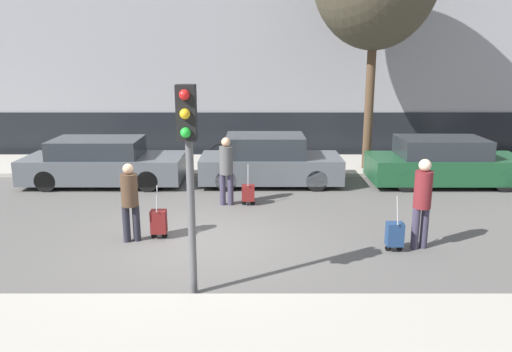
{
  "coord_description": "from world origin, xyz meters",
  "views": [
    {
      "loc": [
        1.17,
        -9.6,
        3.75
      ],
      "look_at": [
        1.15,
        1.8,
        0.95
      ],
      "focal_mm": 35.0,
      "sensor_mm": 36.0,
      "label": 1
    }
  ],
  "objects_px": {
    "trolley_left": "(160,222)",
    "pedestrian_right": "(423,198)",
    "parked_car_2": "(446,163)",
    "pedestrian_left": "(131,198)",
    "trolley_right": "(396,234)",
    "parked_car_1": "(270,162)",
    "traffic_light": "(189,149)",
    "pedestrian_center": "(227,167)",
    "parked_car_0": "(104,163)",
    "parked_bicycle": "(236,154)",
    "trolley_center": "(249,193)"
  },
  "relations": [
    {
      "from": "parked_car_0",
      "to": "parked_car_1",
      "type": "relative_size",
      "value": 1.12
    },
    {
      "from": "pedestrian_center",
      "to": "parked_car_0",
      "type": "bearing_deg",
      "value": -26.66
    },
    {
      "from": "parked_car_0",
      "to": "traffic_light",
      "type": "xyz_separation_m",
      "value": [
        3.49,
        -7.05,
        1.75
      ]
    },
    {
      "from": "parked_car_1",
      "to": "parked_car_2",
      "type": "distance_m",
      "value": 5.13
    },
    {
      "from": "parked_car_1",
      "to": "trolley_right",
      "type": "bearing_deg",
      "value": -65.95
    },
    {
      "from": "parked_car_0",
      "to": "trolley_left",
      "type": "xyz_separation_m",
      "value": [
        2.47,
        -4.46,
        -0.28
      ]
    },
    {
      "from": "pedestrian_right",
      "to": "traffic_light",
      "type": "bearing_deg",
      "value": -169.93
    },
    {
      "from": "pedestrian_left",
      "to": "pedestrian_right",
      "type": "height_order",
      "value": "pedestrian_right"
    },
    {
      "from": "pedestrian_left",
      "to": "trolley_left",
      "type": "distance_m",
      "value": 0.79
    },
    {
      "from": "trolley_left",
      "to": "parked_bicycle",
      "type": "xyz_separation_m",
      "value": [
        1.33,
        6.59,
        0.13
      ]
    },
    {
      "from": "pedestrian_left",
      "to": "trolley_right",
      "type": "bearing_deg",
      "value": 156.77
    },
    {
      "from": "parked_bicycle",
      "to": "trolley_right",
      "type": "bearing_deg",
      "value": -65.07
    },
    {
      "from": "parked_car_1",
      "to": "traffic_light",
      "type": "height_order",
      "value": "traffic_light"
    },
    {
      "from": "trolley_left",
      "to": "parked_car_1",
      "type": "bearing_deg",
      "value": 61.8
    },
    {
      "from": "trolley_right",
      "to": "pedestrian_center",
      "type": "bearing_deg",
      "value": 138.2
    },
    {
      "from": "pedestrian_center",
      "to": "traffic_light",
      "type": "bearing_deg",
      "value": 89.54
    },
    {
      "from": "parked_car_2",
      "to": "trolley_left",
      "type": "bearing_deg",
      "value": -149.62
    },
    {
      "from": "parked_car_1",
      "to": "trolley_right",
      "type": "xyz_separation_m",
      "value": [
        2.31,
        -5.18,
        -0.33
      ]
    },
    {
      "from": "parked_car_0",
      "to": "trolley_right",
      "type": "relative_size",
      "value": 4.09
    },
    {
      "from": "trolley_right",
      "to": "parked_car_0",
      "type": "bearing_deg",
      "value": 144.3
    },
    {
      "from": "parked_car_1",
      "to": "pedestrian_left",
      "type": "relative_size",
      "value": 2.51
    },
    {
      "from": "parked_car_2",
      "to": "pedestrian_right",
      "type": "height_order",
      "value": "pedestrian_right"
    },
    {
      "from": "parked_car_1",
      "to": "trolley_left",
      "type": "distance_m",
      "value": 5.1
    },
    {
      "from": "parked_car_0",
      "to": "trolley_center",
      "type": "xyz_separation_m",
      "value": [
        4.29,
        -2.11,
        -0.32
      ]
    },
    {
      "from": "parked_car_0",
      "to": "trolley_right",
      "type": "height_order",
      "value": "parked_car_0"
    },
    {
      "from": "trolley_left",
      "to": "pedestrian_right",
      "type": "distance_m",
      "value": 5.32
    },
    {
      "from": "pedestrian_center",
      "to": "traffic_light",
      "type": "relative_size",
      "value": 0.52
    },
    {
      "from": "pedestrian_left",
      "to": "trolley_right",
      "type": "xyz_separation_m",
      "value": [
        5.24,
        -0.54,
        -0.58
      ]
    },
    {
      "from": "parked_car_1",
      "to": "parked_car_2",
      "type": "relative_size",
      "value": 0.92
    },
    {
      "from": "pedestrian_right",
      "to": "parked_bicycle",
      "type": "relative_size",
      "value": 1.02
    },
    {
      "from": "parked_car_2",
      "to": "trolley_center",
      "type": "relative_size",
      "value": 4.17
    },
    {
      "from": "trolley_left",
      "to": "trolley_center",
      "type": "height_order",
      "value": "trolley_left"
    },
    {
      "from": "parked_car_0",
      "to": "pedestrian_right",
      "type": "relative_size",
      "value": 2.54
    },
    {
      "from": "trolley_center",
      "to": "pedestrian_center",
      "type": "bearing_deg",
      "value": 177.46
    },
    {
      "from": "trolley_right",
      "to": "traffic_light",
      "type": "height_order",
      "value": "traffic_light"
    },
    {
      "from": "parked_car_0",
      "to": "trolley_right",
      "type": "bearing_deg",
      "value": -35.7
    },
    {
      "from": "parked_car_1",
      "to": "pedestrian_right",
      "type": "xyz_separation_m",
      "value": [
        2.84,
        -5.04,
        0.36
      ]
    },
    {
      "from": "parked_car_2",
      "to": "trolley_right",
      "type": "distance_m",
      "value": 5.85
    },
    {
      "from": "parked_car_0",
      "to": "parked_bicycle",
      "type": "relative_size",
      "value": 2.59
    },
    {
      "from": "parked_car_2",
      "to": "pedestrian_right",
      "type": "relative_size",
      "value": 2.45
    },
    {
      "from": "parked_car_2",
      "to": "pedestrian_center",
      "type": "height_order",
      "value": "pedestrian_center"
    },
    {
      "from": "parked_car_0",
      "to": "parked_bicycle",
      "type": "xyz_separation_m",
      "value": [
        3.79,
        2.13,
        -0.15
      ]
    },
    {
      "from": "parked_car_0",
      "to": "trolley_center",
      "type": "distance_m",
      "value": 4.8
    },
    {
      "from": "pedestrian_left",
      "to": "trolley_center",
      "type": "relative_size",
      "value": 1.53
    },
    {
      "from": "pedestrian_left",
      "to": "parked_car_0",
      "type": "bearing_deg",
      "value": -84.59
    },
    {
      "from": "parked_car_0",
      "to": "pedestrian_left",
      "type": "xyz_separation_m",
      "value": [
        1.94,
        -4.63,
        0.28
      ]
    },
    {
      "from": "pedestrian_center",
      "to": "pedestrian_right",
      "type": "xyz_separation_m",
      "value": [
        3.97,
        -2.93,
        0.04
      ]
    },
    {
      "from": "parked_car_2",
      "to": "pedestrian_left",
      "type": "relative_size",
      "value": 2.71
    },
    {
      "from": "parked_car_0",
      "to": "pedestrian_center",
      "type": "relative_size",
      "value": 2.64
    },
    {
      "from": "parked_car_2",
      "to": "trolley_center",
      "type": "xyz_separation_m",
      "value": [
        -5.71,
        -2.06,
        -0.33
      ]
    }
  ]
}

